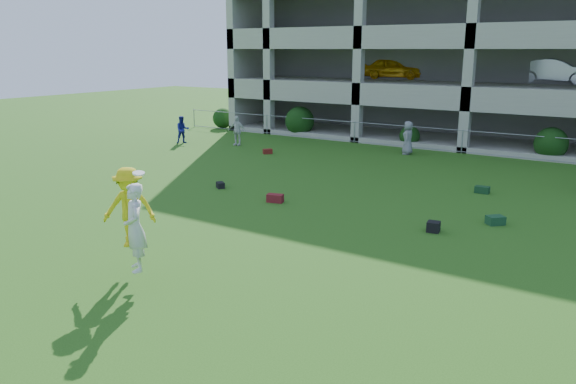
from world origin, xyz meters
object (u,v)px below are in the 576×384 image
Objects in this scene: bystander_b at (237,131)px; frisbee_contest at (131,213)px; crate_d at (433,227)px; parking_garage at (512,33)px; bystander_c at (408,138)px; bystander_a at (182,130)px.

bystander_b is 18.12m from frisbee_contest.
frisbee_contest is at bearing -124.71° from crate_d.
crate_d is at bearing -81.98° from parking_garage.
bystander_b is 9.13m from bystander_c.
bystander_b is 0.78× the size of frisbee_contest.
frisbee_contest reaches higher than bystander_c.
frisbee_contest is (9.25, -15.56, 0.69)m from bystander_b.
crate_d is 22.67m from parking_garage.
parking_garage is at bearing -7.16° from bystander_a.
bystander_a is 20.49m from parking_garage.
parking_garage is at bearing 98.02° from crate_d.
crate_d is 8.46m from frisbee_contest.
bystander_a is 18.62m from crate_d.
bystander_c is (11.75, 3.61, 0.07)m from bystander_a.
bystander_a is 0.91× the size of bystander_c.
bystander_a is at bearing -173.70° from bystander_b.
bystander_c is 11.88m from parking_garage.
parking_garage reaches higher than bystander_c.
bystander_c is at bearing 91.51° from frisbee_contest.
bystander_c is at bearing 115.00° from crate_d.
parking_garage is (-3.06, 21.68, 5.86)m from crate_d.
crate_d is at bearing 55.29° from frisbee_contest.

